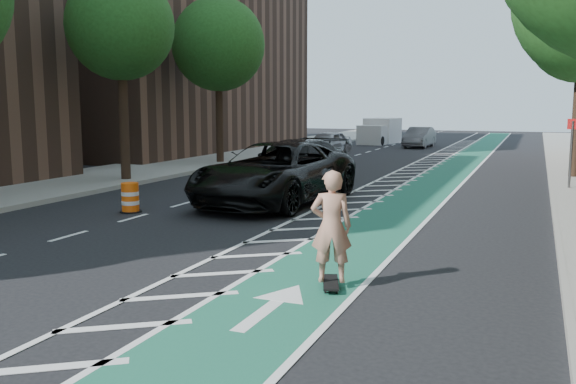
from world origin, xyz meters
The scene contains 20 objects.
ground centered at (0.00, 0.00, 0.00)m, with size 120.00×120.00×0.00m, color black.
bike_lane centered at (3.00, 10.00, 0.01)m, with size 2.00×90.00×0.01m, color #175040.
buffer_strip centered at (1.50, 10.00, 0.01)m, with size 1.40×90.00×0.01m, color silver.
sidewalk_left centered at (-9.50, 10.00, 0.07)m, with size 5.00×90.00×0.15m, color gray.
curb_right centered at (7.05, 10.00, 0.08)m, with size 0.12×90.00×0.16m, color gray.
curb_left centered at (-7.05, 10.00, 0.08)m, with size 0.12×90.00×0.16m, color gray.
building_left_far centered at (-17.50, 24.00, 9.00)m, with size 14.00×22.00×18.00m, color brown.
tree_l_c centered at (-7.90, 8.00, 5.77)m, with size 4.20×4.20×7.90m.
tree_l_d centered at (-7.90, 16.00, 5.77)m, with size 4.20×4.20×7.90m.
sign_post centered at (7.60, 12.00, 1.35)m, with size 0.35×0.08×2.47m.
skateboard centered at (3.53, -1.48, 0.10)m, with size 0.52×0.90×0.12m.
skateboarder centered at (3.53, -1.48, 1.03)m, with size 0.66×0.44×1.82m, color tan.
suv_near centered at (-0.72, 6.10, 0.91)m, with size 3.03×6.57×1.83m, color black.
suv_far centered at (-1.54, 9.71, 0.84)m, with size 2.35×5.79×1.68m, color black.
car_silver centered at (-4.79, 23.08, 0.71)m, with size 1.68×4.17×1.42m, color #9B9BA0.
car_grey centered at (-1.02, 31.75, 0.69)m, with size 1.47×4.20×1.38m, color slate.
box_truck centered at (-4.51, 34.70, 0.87)m, with size 2.46×4.71×1.89m.
barrel_a centered at (-3.80, 3.10, 0.39)m, with size 0.60×0.60×0.82m.
barrel_b centered at (-1.80, 12.42, 0.43)m, with size 0.67×0.67×0.91m.
barrel_c centered at (-3.76, 14.50, 0.40)m, with size 0.62×0.62×0.85m.
Camera 1 is at (6.51, -10.61, 2.97)m, focal length 38.00 mm.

